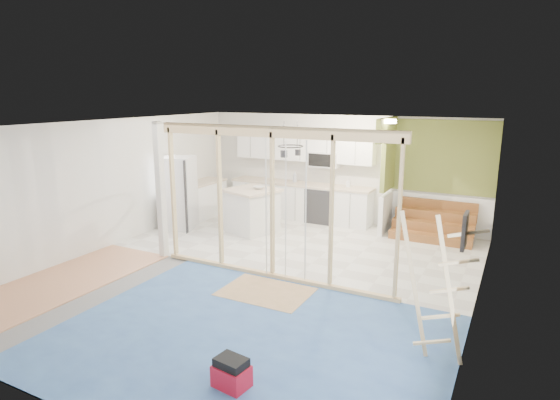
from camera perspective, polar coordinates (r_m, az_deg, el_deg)
The scene contains 17 objects.
room at distance 7.90m, azimuth -2.87°, elevation -0.32°, with size 7.01×8.01×2.61m.
floor_overlays at distance 8.31m, azimuth -2.11°, elevation -8.98°, with size 7.00×8.00×0.03m.
stud_frame at distance 7.96m, azimuth -4.40°, elevation 1.89°, with size 4.66×0.14×2.60m.
base_cabinets at distance 11.71m, azimuth -1.34°, elevation -0.12°, with size 4.45×2.24×0.93m.
upper_cabinets at distance 11.54m, azimuth 3.08°, elevation 6.49°, with size 3.60×0.41×0.85m.
green_partition at distance 10.68m, azimuth 16.90°, elevation 0.67°, with size 2.25×1.51×2.60m.
pot_rack at distance 9.57m, azimuth 1.23°, elevation 6.25°, with size 0.52×0.52×0.72m.
sheathing_panel at distance 4.99m, azimuth 21.09°, elevation -9.21°, with size 0.02×4.00×2.60m, color tan.
electrical_panel at distance 5.46m, azimuth 21.61°, elevation -3.51°, with size 0.04×0.30×0.40m, color #343438.
ceiling_light at distance 9.97m, azimuth 13.10°, elevation 9.32°, with size 0.32×0.32×0.08m, color #FFEABF.
fridge at distance 11.06m, azimuth -12.32°, elevation 0.82°, with size 0.93×0.90×1.69m.
island at distance 10.60m, azimuth -3.45°, elevation -1.34°, with size 1.30×1.30×1.01m.
bowl at distance 10.48m, azimuth -2.61°, elevation 1.52°, with size 0.25×0.25×0.06m, color beige.
soap_bottle_a at distance 11.67m, azimuth 1.82°, elevation 2.84°, with size 0.11×0.11×0.27m, color #A4AAB7.
soap_bottle_b at distance 11.19m, azimuth 8.34°, elevation 2.10°, with size 0.09×0.10×0.21m, color silver.
toolbox at distance 5.37m, azimuth -5.93°, elevation -20.33°, with size 0.40×0.33×0.35m.
ladder at distance 5.74m, azimuth 18.49°, elevation -10.25°, with size 0.96×0.16×1.79m.
Camera 1 is at (3.89, -6.64, 3.11)m, focal length 30.00 mm.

